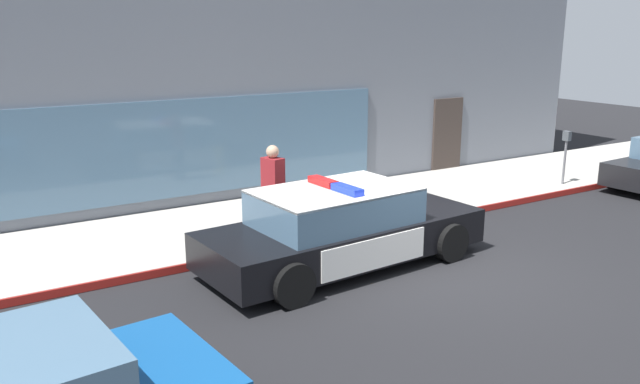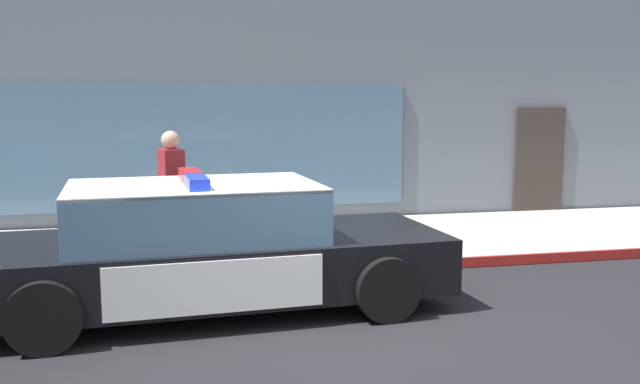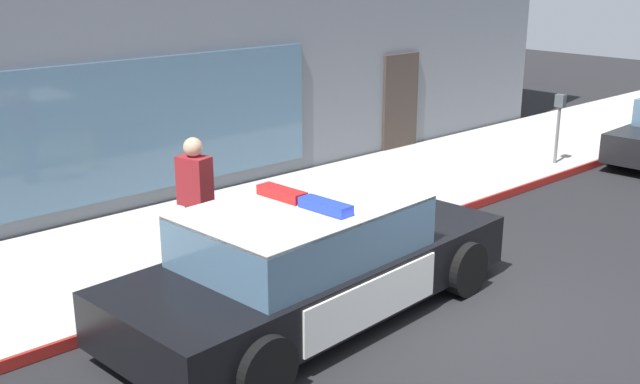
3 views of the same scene
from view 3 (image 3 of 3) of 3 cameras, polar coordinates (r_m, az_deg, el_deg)
The scene contains 7 objects.
ground at distance 9.17m, azimuth 11.44°, elevation -8.71°, with size 48.00×48.00×0.00m, color black.
sidewalk at distance 11.70m, azimuth -4.23°, elevation -2.24°, with size 48.00×3.33×0.15m, color #B2ADA3.
curb_red_paint at distance 10.51m, azimuth 1.46°, elevation -4.49°, with size 28.80×0.04×0.14m, color maroon.
police_cruiser at distance 8.59m, azimuth -0.58°, elevation -5.20°, with size 5.09×2.35×1.49m.
fire_hydrant at distance 10.34m, azimuth -3.32°, elevation -2.36°, with size 0.34×0.39×0.73m.
pedestrian_on_sidewalk at distance 9.61m, azimuth -9.32°, elevation -0.86°, with size 0.36×0.45×1.71m.
parking_meter at distance 15.25m, azimuth 17.52°, elevation 5.48°, with size 0.12×0.18×1.34m.
Camera 3 is at (-6.77, -4.78, 3.93)m, focal length 42.59 mm.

